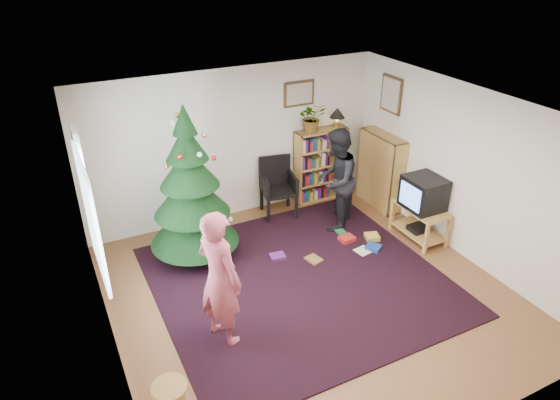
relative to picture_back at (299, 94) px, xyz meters
name	(u,v)px	position (x,y,z in m)	size (l,w,h in m)	color
floor	(309,293)	(-1.15, -2.48, -1.95)	(5.00, 5.00, 0.00)	brown
ceiling	(316,114)	(-1.15, -2.48, 0.55)	(5.00, 5.00, 0.00)	white
wall_back	(235,144)	(-1.15, 0.02, -0.70)	(5.00, 0.02, 2.50)	silver
wall_front	(462,344)	(-1.15, -4.97, -0.70)	(5.00, 0.02, 2.50)	silver
wall_left	(101,265)	(-3.65, -2.48, -0.70)	(0.02, 5.00, 2.50)	silver
wall_right	(464,173)	(1.35, -2.48, -0.70)	(0.02, 5.00, 2.50)	silver
rug	(299,280)	(-1.15, -2.17, -1.94)	(3.80, 3.60, 0.02)	black
window_pane	(91,218)	(-3.62, -1.88, -0.45)	(0.04, 1.20, 1.40)	silver
curtain	(86,191)	(-3.58, -1.18, -0.45)	(0.06, 0.35, 1.60)	white
picture_back	(299,94)	(0.00, 0.00, 0.00)	(0.55, 0.03, 0.42)	#4C3319
picture_right	(391,94)	(1.33, -0.73, 0.00)	(0.03, 0.50, 0.60)	#4C3319
christmas_tree	(191,198)	(-2.22, -0.93, -0.97)	(1.29, 1.29, 2.34)	#3F2816
bookshelf_back	(320,164)	(0.38, -0.14, -1.29)	(0.95, 0.30, 1.30)	#C09444
bookshelf_right	(381,170)	(1.19, -0.82, -1.29)	(0.30, 0.95, 1.30)	#C09444
tv_stand	(420,220)	(1.07, -2.04, -1.63)	(0.48, 0.87, 0.55)	#C09444
crt_tv	(424,193)	(1.07, -2.04, -1.15)	(0.53, 0.57, 0.50)	black
armchair	(276,184)	(-0.56, -0.26, -1.42)	(0.64, 0.64, 0.99)	black
stool	(170,396)	(-3.35, -3.69, -1.51)	(0.34, 0.34, 0.56)	#C09444
person_standing	(220,279)	(-2.48, -2.73, -1.09)	(0.62, 0.41, 1.71)	#AE4557
person_by_chair	(336,180)	(0.07, -1.12, -1.11)	(0.81, 0.63, 1.67)	black
potted_plant	(312,117)	(0.18, -0.14, -0.39)	(0.46, 0.40, 0.51)	gray
table_lamp	(337,114)	(0.68, -0.14, -0.41)	(0.26, 0.26, 0.35)	#A57F33
floor_clutter	(342,246)	(-0.17, -1.74, -1.91)	(1.76, 0.83, 0.08)	#A51E19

